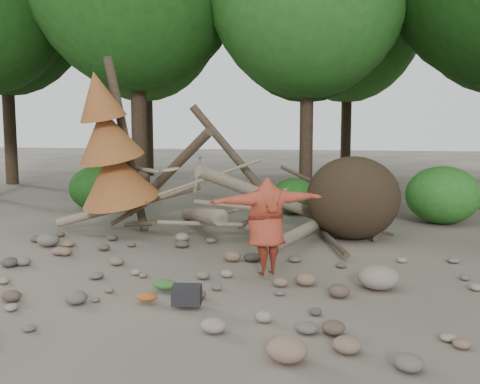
# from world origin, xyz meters

# --- Properties ---
(ground) EXTENTS (120.00, 120.00, 0.00)m
(ground) POSITION_xyz_m (0.00, 0.00, 0.00)
(ground) COLOR #514C44
(ground) RESTS_ON ground
(deadfall_pile) EXTENTS (8.55, 5.24, 3.30)m
(deadfall_pile) POSITION_xyz_m (2.02, 4.24, 0.95)
(deadfall_pile) COLOR #332619
(deadfall_pile) RESTS_ON ground
(dead_conifer) EXTENTS (2.06, 2.16, 4.35)m
(dead_conifer) POSITION_xyz_m (-3.12, 3.37, 2.11)
(dead_conifer) COLOR #4C3F30
(dead_conifer) RESTS_ON ground
(bush_left) EXTENTS (1.80, 1.80, 1.44)m
(bush_left) POSITION_xyz_m (-5.50, 7.20, 0.72)
(bush_left) COLOR #194B14
(bush_left) RESTS_ON ground
(bush_mid) EXTENTS (1.40, 1.40, 1.12)m
(bush_mid) POSITION_xyz_m (0.80, 7.80, 0.56)
(bush_mid) COLOR #225F1B
(bush_mid) RESTS_ON ground
(bush_right) EXTENTS (2.00, 2.00, 1.60)m
(bush_right) POSITION_xyz_m (5.00, 7.00, 0.80)
(bush_right) COLOR #2B7123
(bush_right) RESTS_ON ground
(frisbee_thrower) EXTENTS (2.90, 1.60, 1.88)m
(frisbee_thrower) POSITION_xyz_m (1.17, 0.51, 0.94)
(frisbee_thrower) COLOR #9B3623
(frisbee_thrower) RESTS_ON ground
(backpack) EXTENTS (0.46, 0.35, 0.28)m
(backpack) POSITION_xyz_m (0.30, -1.29, 0.14)
(backpack) COLOR black
(backpack) RESTS_ON ground
(cloth_green) EXTENTS (0.40, 0.33, 0.15)m
(cloth_green) POSITION_xyz_m (-0.28, -0.62, 0.08)
(cloth_green) COLOR #2E6026
(cloth_green) RESTS_ON ground
(cloth_orange) EXTENTS (0.32, 0.26, 0.12)m
(cloth_orange) POSITION_xyz_m (-0.34, -1.23, 0.06)
(cloth_orange) COLOR #A0491B
(cloth_orange) RESTS_ON ground
(boulder_front_right) EXTENTS (0.47, 0.42, 0.28)m
(boulder_front_right) POSITION_xyz_m (1.98, -2.77, 0.14)
(boulder_front_right) COLOR #846652
(boulder_front_right) RESTS_ON ground
(boulder_mid_right) EXTENTS (0.67, 0.61, 0.40)m
(boulder_mid_right) POSITION_xyz_m (3.07, 0.28, 0.20)
(boulder_mid_right) COLOR gray
(boulder_mid_right) RESTS_ON ground
(boulder_mid_left) EXTENTS (0.50, 0.45, 0.30)m
(boulder_mid_left) POSITION_xyz_m (-4.02, 1.99, 0.15)
(boulder_mid_left) COLOR #675E56
(boulder_mid_left) RESTS_ON ground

